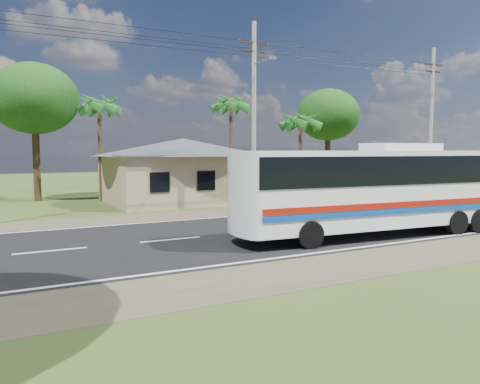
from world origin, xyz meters
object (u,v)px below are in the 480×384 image
object	(u,v)px
person	(393,190)
motorcycle	(379,194)
waiting_shed	(360,162)
coach_bus	(380,183)

from	to	relation	value
person	motorcycle	bearing A→B (deg)	-93.67
waiting_shed	coach_bus	size ratio (longest dim) A/B	0.41
waiting_shed	coach_bus	distance (m)	14.86
motorcycle	coach_bus	bearing A→B (deg)	115.72
person	waiting_shed	bearing A→B (deg)	-84.36
person	coach_bus	bearing A→B (deg)	29.98
waiting_shed	motorcycle	world-z (taller)	waiting_shed
motorcycle	waiting_shed	bearing A→B (deg)	4.74
motorcycle	person	world-z (taller)	person
coach_bus	motorcycle	distance (m)	14.35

